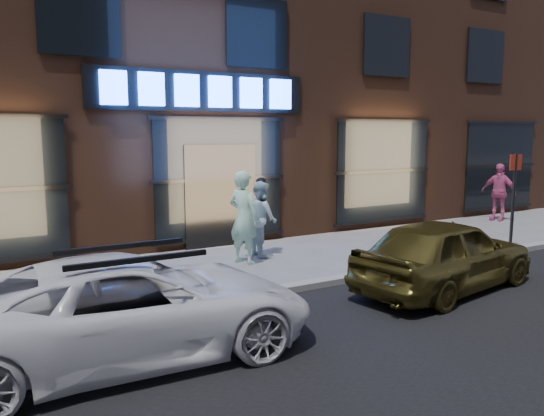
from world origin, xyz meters
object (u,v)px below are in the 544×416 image
Objects in this scene: man_cap at (261,218)px; sign_post at (514,193)px; passerby at (498,192)px; white_suv at (131,307)px; gold_sedan at (445,254)px; man_bowtie at (244,217)px.

sign_post is (5.11, -2.48, 0.52)m from man_cap.
passerby is 0.39× the size of white_suv.
man_bowtie is at bearing 22.48° from gold_sedan.
man_bowtie is 6.12m from sign_post.
man_bowtie is at bearing -102.14° from passerby.
white_suv is (-12.41, -4.39, -0.25)m from passerby.
white_suv is 5.37m from gold_sedan.
white_suv is at bearing -167.06° from sign_post.
gold_sedan is (1.48, -3.85, -0.19)m from man_cap.
sign_post is at bearing -113.41° from man_cap.
passerby is 0.47× the size of gold_sedan.
white_suv is 2.01× the size of sign_post.
sign_post is at bearing -78.93° from white_suv.
sign_post reaches higher than passerby.
passerby is (9.16, 0.93, -0.09)m from man_bowtie.
man_cap is 5.70m from sign_post.
man_bowtie is 4.75m from white_suv.
man_bowtie reaches higher than gold_sedan.
man_bowtie reaches higher than white_suv.
white_suv is (-3.24, -3.46, -0.34)m from man_bowtie.
man_cap is 8.53m from passerby.
white_suv is 9.14m from sign_post.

